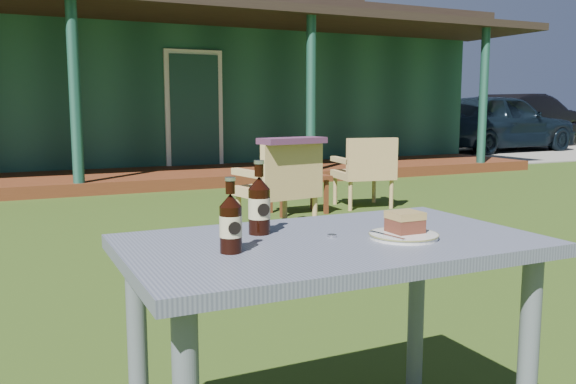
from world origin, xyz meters
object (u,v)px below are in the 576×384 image
armchair_left (281,183)px  plate (404,235)px  car_far (522,121)px  armchair_right (366,168)px  cola_bottle_near (259,205)px  cola_bottle_far (231,223)px  cafe_table (331,272)px  car_near (498,122)px  side_table (298,181)px  cake_slice (405,222)px

armchair_left → plate: bearing=-108.8°
car_far → armchair_right: 11.80m
cola_bottle_near → cola_bottle_far: bearing=-130.3°
cafe_table → plate: bearing=-22.9°
car_near → armchair_left: bearing=123.2°
armchair_left → cola_bottle_near: bearing=-115.8°
car_far → armchair_left: bearing=117.8°
plate → cola_bottle_far: 0.53m
car_near → car_far: size_ratio=0.97×
armchair_right → side_table: armchair_right is taller
side_table → armchair_left: bearing=-124.1°
side_table → car_far: bearing=33.9°
cake_slice → car_far: bearing=42.7°
cafe_table → cola_bottle_near: (-0.16, 0.15, 0.19)m
cola_bottle_far → armchair_left: (1.64, 3.25, -0.35)m
car_near → cake_slice: 14.10m
car_far → cake_slice: (-12.07, -11.12, 0.05)m
cola_bottle_near → cola_bottle_far: cola_bottle_near is taller
cake_slice → side_table: bearing=67.8°
armchair_right → armchair_left: bearing=-148.0°
cake_slice → armchair_left: armchair_left is taller
cake_slice → cola_bottle_far: size_ratio=0.46×
car_far → cola_bottle_near: (-12.44, -10.90, 0.09)m
plate → armchair_right: 4.91m
cafe_table → cola_bottle_far: bearing=-174.0°
cafe_table → cola_bottle_far: 0.37m
cola_bottle_far → cake_slice: bearing=-3.6°
cake_slice → cola_bottle_near: (-0.37, 0.22, 0.04)m
armchair_left → cake_slice: bearing=-108.6°
cola_bottle_near → side_table: cola_bottle_near is taller
cafe_table → armchair_right: bearing=56.3°
plate → cake_slice: 0.04m
plate → cake_slice: cake_slice is taller
plate → cola_bottle_near: (-0.36, 0.24, 0.08)m
cafe_table → armchair_right: 4.94m
cafe_table → side_table: size_ratio=2.00×
side_table → plate: bearing=-112.3°
car_near → cake_slice: (-10.01, -9.93, 0.05)m
car_near → cake_slice: bearing=131.2°
cafe_table → cola_bottle_far: cola_bottle_far is taller
car_near → armchair_left: size_ratio=5.30×
armchair_left → cola_bottle_far: bearing=-116.8°
car_near → cafe_table: car_near is taller
plate → armchair_left: bearing=71.2°
car_far → plate: 16.43m
armchair_right → side_table: (-0.84, -0.02, -0.09)m
cake_slice → armchair_left: size_ratio=0.12×
car_near → cola_bottle_near: car_near is taller
plate → armchair_left: (1.12, 3.30, -0.28)m
plate → side_table: (1.71, 4.17, -0.39)m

